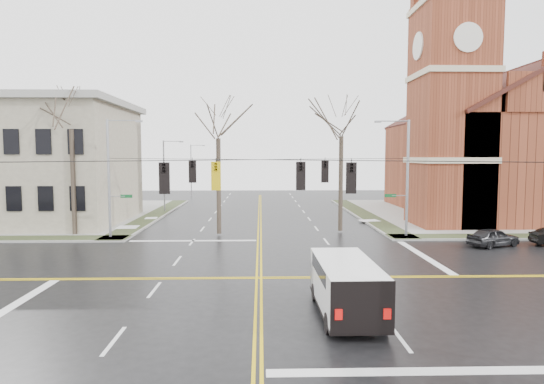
{
  "coord_description": "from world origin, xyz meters",
  "views": [
    {
      "loc": [
        0.11,
        -23.41,
        6.42
      ],
      "look_at": [
        0.84,
        6.0,
        4.04
      ],
      "focal_mm": 30.0,
      "sensor_mm": 36.0,
      "label": 1
    }
  ],
  "objects_px": {
    "cargo_van": "(345,282)",
    "signal_pole_nw": "(111,175)",
    "church": "(491,137)",
    "tree_nw_near": "(218,132)",
    "streetlight_north_b": "(192,168)",
    "tree_nw_far": "(71,122)",
    "streetlight_north_a": "(165,173)",
    "parked_car_a": "(493,237)",
    "tree_ne": "(341,130)",
    "signal_pole_ne": "(405,174)"
  },
  "relations": [
    {
      "from": "cargo_van",
      "to": "signal_pole_nw",
      "type": "bearing_deg",
      "value": 130.55
    },
    {
      "from": "church",
      "to": "tree_nw_near",
      "type": "height_order",
      "value": "church"
    },
    {
      "from": "signal_pole_nw",
      "to": "streetlight_north_b",
      "type": "relative_size",
      "value": 1.12
    },
    {
      "from": "signal_pole_nw",
      "to": "tree_nw_far",
      "type": "height_order",
      "value": "tree_nw_far"
    },
    {
      "from": "tree_nw_near",
      "to": "streetlight_north_a",
      "type": "bearing_deg",
      "value": 116.0
    },
    {
      "from": "church",
      "to": "streetlight_north_b",
      "type": "bearing_deg",
      "value": 146.75
    },
    {
      "from": "cargo_van",
      "to": "parked_car_a",
      "type": "relative_size",
      "value": 1.49
    },
    {
      "from": "cargo_van",
      "to": "tree_ne",
      "type": "bearing_deg",
      "value": 79.87
    },
    {
      "from": "church",
      "to": "streetlight_north_a",
      "type": "xyz_separation_m",
      "value": [
        -35.42,
        3.22,
        -3.97
      ]
    },
    {
      "from": "signal_pole_ne",
      "to": "streetlight_north_a",
      "type": "xyz_separation_m",
      "value": [
        -21.97,
        16.5,
        -0.48
      ]
    },
    {
      "from": "streetlight_north_b",
      "to": "parked_car_a",
      "type": "height_order",
      "value": "streetlight_north_b"
    },
    {
      "from": "tree_nw_far",
      "to": "streetlight_north_a",
      "type": "bearing_deg",
      "value": 74.85
    },
    {
      "from": "signal_pole_ne",
      "to": "parked_car_a",
      "type": "relative_size",
      "value": 2.32
    },
    {
      "from": "signal_pole_ne",
      "to": "tree_nw_far",
      "type": "xyz_separation_m",
      "value": [
        -26.08,
        1.36,
        4.05
      ]
    },
    {
      "from": "church",
      "to": "tree_ne",
      "type": "distance_m",
      "value": 21.0
    },
    {
      "from": "streetlight_north_b",
      "to": "tree_ne",
      "type": "relative_size",
      "value": 0.68
    },
    {
      "from": "streetlight_north_b",
      "to": "parked_car_a",
      "type": "distance_m",
      "value": 48.61
    },
    {
      "from": "streetlight_north_a",
      "to": "parked_car_a",
      "type": "distance_m",
      "value": 34.03
    },
    {
      "from": "signal_pole_nw",
      "to": "cargo_van",
      "type": "height_order",
      "value": "signal_pole_nw"
    },
    {
      "from": "signal_pole_nw",
      "to": "tree_nw_far",
      "type": "xyz_separation_m",
      "value": [
        -3.43,
        1.36,
        4.05
      ]
    },
    {
      "from": "parked_car_a",
      "to": "tree_nw_near",
      "type": "relative_size",
      "value": 0.34
    },
    {
      "from": "streetlight_north_a",
      "to": "streetlight_north_b",
      "type": "relative_size",
      "value": 1.0
    },
    {
      "from": "cargo_van",
      "to": "tree_nw_near",
      "type": "xyz_separation_m",
      "value": [
        -6.77,
        18.25,
        6.98
      ]
    },
    {
      "from": "signal_pole_nw",
      "to": "tree_ne",
      "type": "height_order",
      "value": "tree_ne"
    },
    {
      "from": "parked_car_a",
      "to": "tree_nw_near",
      "type": "bearing_deg",
      "value": 55.2
    },
    {
      "from": "signal_pole_ne",
      "to": "tree_ne",
      "type": "xyz_separation_m",
      "value": [
        -4.58,
        2.5,
        3.56
      ]
    },
    {
      "from": "signal_pole_nw",
      "to": "streetlight_north_a",
      "type": "distance_m",
      "value": 16.52
    },
    {
      "from": "streetlight_north_a",
      "to": "parked_car_a",
      "type": "height_order",
      "value": "streetlight_north_a"
    },
    {
      "from": "church",
      "to": "tree_ne",
      "type": "bearing_deg",
      "value": -149.1
    },
    {
      "from": "signal_pole_ne",
      "to": "tree_nw_near",
      "type": "bearing_deg",
      "value": 174.8
    },
    {
      "from": "signal_pole_ne",
      "to": "cargo_van",
      "type": "relative_size",
      "value": 1.56
    },
    {
      "from": "signal_pole_nw",
      "to": "tree_nw_near",
      "type": "bearing_deg",
      "value": 9.33
    },
    {
      "from": "tree_nw_far",
      "to": "tree_ne",
      "type": "height_order",
      "value": "tree_nw_far"
    },
    {
      "from": "signal_pole_nw",
      "to": "tree_nw_near",
      "type": "relative_size",
      "value": 0.79
    },
    {
      "from": "signal_pole_ne",
      "to": "signal_pole_nw",
      "type": "distance_m",
      "value": 22.64
    },
    {
      "from": "church",
      "to": "streetlight_north_b",
      "type": "distance_m",
      "value": 42.53
    },
    {
      "from": "church",
      "to": "streetlight_north_a",
      "type": "height_order",
      "value": "church"
    },
    {
      "from": "tree_ne",
      "to": "streetlight_north_b",
      "type": "bearing_deg",
      "value": 117.1
    },
    {
      "from": "tree_nw_near",
      "to": "tree_ne",
      "type": "relative_size",
      "value": 0.97
    },
    {
      "from": "cargo_van",
      "to": "parked_car_a",
      "type": "bearing_deg",
      "value": 44.94
    },
    {
      "from": "church",
      "to": "streetlight_north_b",
      "type": "relative_size",
      "value": 3.44
    },
    {
      "from": "tree_ne",
      "to": "signal_pole_nw",
      "type": "bearing_deg",
      "value": -172.12
    },
    {
      "from": "parked_car_a",
      "to": "cargo_van",
      "type": "bearing_deg",
      "value": 114.87
    },
    {
      "from": "tree_nw_far",
      "to": "tree_nw_near",
      "type": "height_order",
      "value": "tree_nw_far"
    },
    {
      "from": "signal_pole_ne",
      "to": "church",
      "type": "bearing_deg",
      "value": 44.66
    },
    {
      "from": "signal_pole_nw",
      "to": "streetlight_north_a",
      "type": "xyz_separation_m",
      "value": [
        0.67,
        16.5,
        -0.48
      ]
    },
    {
      "from": "church",
      "to": "parked_car_a",
      "type": "height_order",
      "value": "church"
    },
    {
      "from": "signal_pole_nw",
      "to": "signal_pole_ne",
      "type": "bearing_deg",
      "value": 0.0
    },
    {
      "from": "tree_nw_far",
      "to": "tree_ne",
      "type": "distance_m",
      "value": 21.54
    },
    {
      "from": "signal_pole_ne",
      "to": "tree_nw_far",
      "type": "height_order",
      "value": "tree_nw_far"
    }
  ]
}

